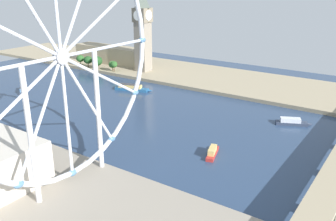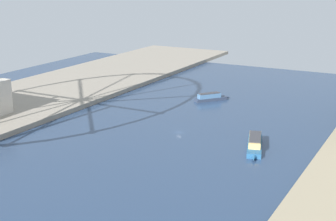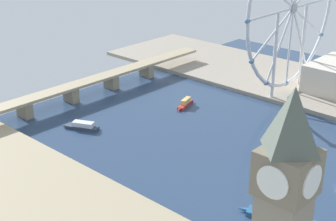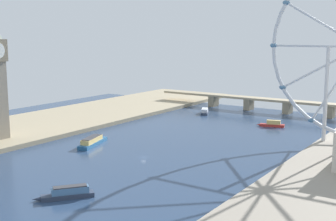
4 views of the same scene
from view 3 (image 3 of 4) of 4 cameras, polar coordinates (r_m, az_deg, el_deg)
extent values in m
cube|color=#776B57|center=(151.24, 13.15, -6.72)|extent=(15.30, 15.30, 14.00)
pyramid|color=#4C564C|center=(144.03, 13.73, -0.94)|extent=(13.85, 13.85, 19.19)
cylinder|color=white|center=(154.65, 10.62, -5.80)|extent=(10.02, 0.50, 10.02)
cylinder|color=white|center=(148.18, 15.80, -7.66)|extent=(10.02, 0.50, 10.02)
cylinder|color=white|center=(157.47, 14.62, -5.63)|extent=(0.50, 10.02, 10.02)
cylinder|color=white|center=(145.19, 11.55, -7.88)|extent=(0.50, 10.02, 10.02)
torus|color=silver|center=(368.16, 13.78, 11.03)|extent=(112.06, 2.42, 112.06)
cylinder|color=#99999E|center=(368.16, 13.78, 11.03)|extent=(6.58, 3.00, 6.58)
cylinder|color=silver|center=(391.96, 15.82, 11.50)|extent=(54.82, 1.45, 1.45)
cylinder|color=silver|center=(344.90, 11.48, 10.47)|extent=(54.82, 1.45, 1.45)
cylinder|color=silver|center=(350.98, 11.63, 8.37)|extent=(48.20, 1.45, 28.67)
cylinder|color=silver|center=(361.85, 12.35, 7.09)|extent=(28.67, 1.45, 48.20)
cylinder|color=silver|center=(374.32, 13.39, 6.92)|extent=(1.45, 1.45, 54.82)
cylinder|color=silver|center=(385.06, 14.48, 7.82)|extent=(28.67, 1.45, 48.20)
cylinder|color=silver|center=(391.44, 15.35, 9.48)|extent=(48.20, 1.45, 28.67)
ellipsoid|color=teal|center=(322.28, 8.86, 9.82)|extent=(4.80, 3.20, 3.20)
ellipsoid|color=teal|center=(335.17, 9.29, 5.43)|extent=(4.80, 3.20, 3.20)
ellipsoid|color=teal|center=(357.53, 10.90, 3.02)|extent=(4.80, 3.20, 3.20)
ellipsoid|color=teal|center=(382.35, 13.03, 2.97)|extent=(4.80, 3.20, 3.20)
ellipsoid|color=teal|center=(403.12, 15.11, 4.88)|extent=(4.80, 3.20, 3.20)
ellipsoid|color=teal|center=(415.22, 16.72, 8.10)|extent=(4.80, 3.20, 3.20)
cylinder|color=silver|center=(391.31, 14.79, 7.07)|extent=(2.40, 2.40, 59.88)
cylinder|color=silver|center=(358.95, 11.81, 5.97)|extent=(2.40, 2.40, 59.88)
cube|color=tan|center=(373.87, -8.54, 3.33)|extent=(221.80, 12.59, 2.00)
cube|color=gray|center=(346.17, -15.68, 0.06)|extent=(6.00, 11.33, 9.96)
cube|color=gray|center=(365.27, -10.76, 1.71)|extent=(6.00, 11.33, 9.96)
cube|color=gray|center=(387.06, -6.35, 3.18)|extent=(6.00, 11.33, 9.96)
cube|color=gray|center=(411.12, -2.42, 4.47)|extent=(6.00, 11.33, 9.96)
cube|color=#B22D28|center=(352.69, 1.94, 0.65)|extent=(18.53, 9.07, 1.96)
cone|color=#B22D28|center=(343.82, 1.22, 0.06)|extent=(3.69, 2.81, 1.96)
cube|color=#DBB766|center=(352.52, 2.01, 1.09)|extent=(10.80, 6.20, 3.16)
cube|color=#2D384C|center=(322.47, -9.57, -1.86)|extent=(14.57, 21.53, 1.85)
cone|color=#2D384C|center=(327.79, -11.48, -1.59)|extent=(3.30, 4.20, 1.85)
cube|color=silver|center=(321.08, -9.42, -1.50)|extent=(10.34, 14.15, 2.83)
cube|color=#235684|center=(237.24, 12.44, -11.67)|extent=(15.59, 30.91, 2.40)
cone|color=#235684|center=(240.54, 8.31, -10.81)|extent=(3.93, 5.92, 2.40)
cube|color=#DBB766|center=(235.55, 12.86, -11.20)|extent=(11.64, 21.36, 2.92)
cube|color=#38383D|center=(234.66, 12.89, -10.87)|extent=(10.77, 19.31, 0.38)
camera|label=1|loc=(513.76, 7.52, 17.97)|focal=39.35mm
camera|label=2|loc=(340.70, -30.40, 11.55)|focal=54.62mm
camera|label=4|loc=(395.74, 59.03, 2.51)|focal=48.84mm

